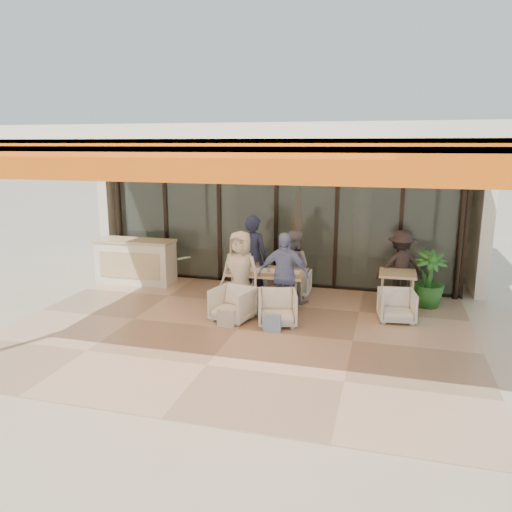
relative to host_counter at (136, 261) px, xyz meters
The scene contains 21 objects.
ground 3.96m from the host_counter, 35.82° to the right, with size 70.00×70.00×0.00m, color #C6B293.
terrace_floor 3.96m from the host_counter, 35.82° to the right, with size 8.00×6.00×0.01m, color tan.
terrace_structure 4.90m from the host_counter, 38.82° to the right, with size 8.00×6.00×3.40m.
glass_storefront 3.43m from the host_counter, 12.49° to the left, with size 8.08×0.10×3.20m.
interior_block 4.71m from the host_counter, 43.44° to the left, with size 9.05×3.62×3.52m.
host_counter is the anchor object (origin of this frame).
dining_table 3.48m from the host_counter, 14.60° to the right, with size 1.50×0.90×0.93m.
chair_far_left 2.97m from the host_counter, ahead, with size 0.57×0.53×0.58m, color white.
chair_far_right 3.80m from the host_counter, ahead, with size 0.58×0.55×0.60m, color white.
chair_near_left 3.48m from the host_counter, 31.81° to the right, with size 0.68×0.63×0.70m, color white.
chair_near_right 4.22m from the host_counter, 25.78° to the right, with size 0.68×0.64×0.70m, color white.
diner_navy 3.01m from the host_counter, ahead, with size 0.65×0.43×1.78m, color #181A36.
diner_grey 3.83m from the host_counter, ahead, with size 0.73×0.57×1.49m, color slate.
diner_cream 3.25m from the host_counter, 24.28° to the right, with size 0.78×0.51×1.60m, color beige.
diner_periwinkle 4.03m from the host_counter, 19.36° to the right, with size 0.94×0.39×1.61m, color #697AAF.
tote_bag_cream 3.72m from the host_counter, 37.08° to the right, with size 0.30×0.10×0.34m, color silver.
tote_bag_blue 4.42m from the host_counter, 30.47° to the right, with size 0.30×0.10×0.34m, color #99BFD8.
side_table 5.87m from the host_counter, ahead, with size 0.70×0.70×0.74m.
side_chair 5.97m from the host_counter, 10.45° to the right, with size 0.63×0.59×0.65m, color white.
standing_woman 5.92m from the host_counter, ahead, with size 0.96×0.55×1.49m, color black.
potted_palm 6.47m from the host_counter, ahead, with size 0.64×0.64×1.14m, color #1E5919.
Camera 1 is at (2.48, -7.85, 3.20)m, focal length 35.00 mm.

